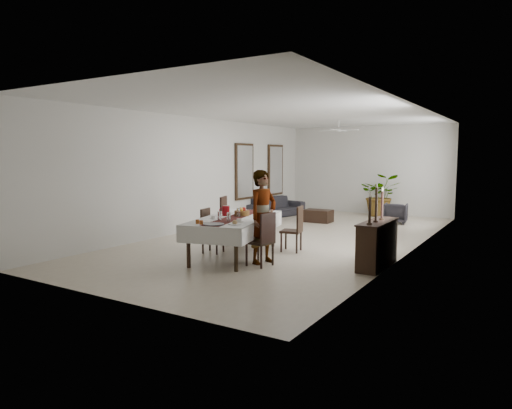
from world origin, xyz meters
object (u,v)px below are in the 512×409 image
at_px(woman, 263,217).
at_px(sideboard_body, 377,245).
at_px(red_pitcher, 226,211).
at_px(dining_table_top, 235,219).
at_px(sofa, 275,207).

bearing_deg(woman, sideboard_body, -53.20).
bearing_deg(sideboard_body, woman, -156.61).
bearing_deg(sideboard_body, red_pitcher, -170.26).
distance_m(dining_table_top, woman, 0.87).
xyz_separation_m(dining_table_top, sofa, (-2.44, 6.05, -0.45)).
bearing_deg(red_pitcher, dining_table_top, -17.06).
relative_size(woman, sofa, 0.79).
distance_m(sideboard_body, sofa, 7.56).
bearing_deg(dining_table_top, sofa, 98.07).
height_order(woman, sideboard_body, woman).
bearing_deg(woman, red_pitcher, 86.99).
bearing_deg(sofa, dining_table_top, -145.83).
bearing_deg(sideboard_body, dining_table_top, -167.44).
relative_size(dining_table_top, red_pitcher, 12.00).
bearing_deg(sideboard_body, sofa, 134.25).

